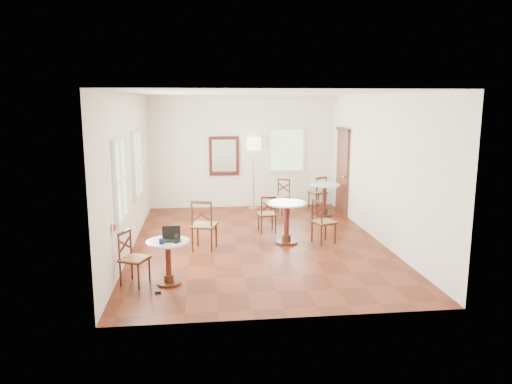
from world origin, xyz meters
TOP-DOWN VIEW (x-y plane):
  - ground at (0.00, 0.00)m, footprint 7.00×7.00m
  - room_shell at (-0.06, 0.27)m, footprint 5.02×7.02m
  - cafe_table_near at (-1.66, -2.09)m, footprint 0.67×0.67m
  - cafe_table_mid at (0.58, -0.09)m, footprint 0.80×0.80m
  - cafe_table_back at (1.95, 2.17)m, footprint 0.76×0.76m
  - chair_near_a at (-1.09, -0.35)m, footprint 0.57×0.57m
  - chair_near_b at (-2.21, -2.02)m, footprint 0.52×0.52m
  - chair_mid_a at (0.30, 0.79)m, footprint 0.41×0.41m
  - chair_mid_b at (1.31, -0.16)m, footprint 0.53×0.53m
  - chair_back_a at (2.01, 3.10)m, footprint 0.52×0.52m
  - chair_back_b at (0.88, 2.48)m, footprint 0.59×0.59m
  - floor_lamp at (0.27, 3.15)m, footprint 0.37×0.37m
  - laptop at (-1.60, -2.04)m, footprint 0.30×0.25m
  - mouse at (-1.53, -2.23)m, footprint 0.10×0.07m
  - navy_mug at (-1.74, -2.24)m, footprint 0.11×0.07m
  - water_glass at (-1.52, -2.12)m, footprint 0.07×0.07m
  - power_adapter at (-1.80, -2.45)m, footprint 0.09×0.05m

SIDE VIEW (x-z plane):
  - ground at x=0.00m, z-range 0.00..0.00m
  - power_adapter at x=-1.80m, z-range 0.00..0.04m
  - chair_mid_a at x=0.30m, z-range 0.00..0.83m
  - chair_near_b at x=-2.21m, z-range 0.00..0.85m
  - chair_back_a at x=2.01m, z-range 0.00..0.86m
  - cafe_table_near at x=-1.66m, z-range 0.08..0.79m
  - chair_mid_b at x=1.31m, z-range 0.00..0.89m
  - chair_back_b at x=0.88m, z-range 0.00..0.90m
  - chair_near_a at x=-1.09m, z-range 0.00..1.00m
  - cafe_table_back at x=1.95m, z-range 0.10..0.90m
  - cafe_table_mid at x=0.58m, z-range 0.10..0.95m
  - mouse at x=-1.53m, z-range 0.71..0.74m
  - navy_mug at x=-1.74m, z-range 0.71..0.79m
  - laptop at x=-1.60m, z-range 0.66..0.86m
  - water_glass at x=-1.52m, z-range 0.71..0.82m
  - floor_lamp at x=0.27m, z-range 0.67..2.59m
  - room_shell at x=-0.06m, z-range 0.38..3.39m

